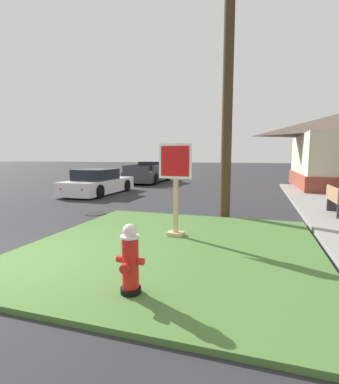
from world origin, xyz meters
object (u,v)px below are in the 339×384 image
Objects in this scene: stop_sign at (175,191)px; parked_sedan_white at (98,183)px; pickup_truck_charcoal at (150,174)px; utility_pole at (229,25)px; manhole_cover at (95,214)px; street_bench at (336,199)px; fire_hydrant at (130,261)px.

stop_sign is 8.75m from parked_sedan_white.
utility_pole is (6.60, -10.62, 4.97)m from pickup_truck_charcoal.
street_bench reaches higher than manhole_cover.
fire_hydrant is 7.47m from street_bench.
utility_pole reaches higher than manhole_cover.
street_bench is at bearing 41.32° from stop_sign.
stop_sign reaches higher than street_bench.
utility_pole reaches higher than pickup_truck_charcoal.
fire_hydrant is at bearing -96.37° from utility_pole.
manhole_cover is 7.55m from street_bench.
street_bench is (9.96, -2.86, 0.04)m from parked_sedan_white.
pickup_truck_charcoal is 13.46m from utility_pole.
utility_pole is at bearing 73.01° from stop_sign.
pickup_truck_charcoal reaches higher than parked_sedan_white.
street_bench is (7.35, 1.61, 0.57)m from manhole_cover.
fire_hydrant is 0.09× the size of utility_pole.
stop_sign reaches higher than manhole_cover.
pickup_truck_charcoal reaches higher than manhole_cover.
stop_sign is at bearing -106.99° from utility_pole.
street_bench is at bearing -44.65° from pickup_truck_charcoal.
parked_sedan_white is 3.21× the size of street_bench.
street_bench is 0.13× the size of utility_pole.
street_bench is 6.03m from utility_pole.
fire_hydrant is at bearing -56.60° from parked_sedan_white.
stop_sign is at bearing -138.68° from street_bench.
manhole_cover is 0.16× the size of parked_sedan_white.
pickup_truck_charcoal is at bearing 110.39° from fire_hydrant.
stop_sign is 1.48× the size of street_bench.
stop_sign is 5.27m from utility_pole.
fire_hydrant is 1.34× the size of manhole_cover.
pickup_truck_charcoal reaches higher than street_bench.
manhole_cover is 11.62m from pickup_truck_charcoal.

